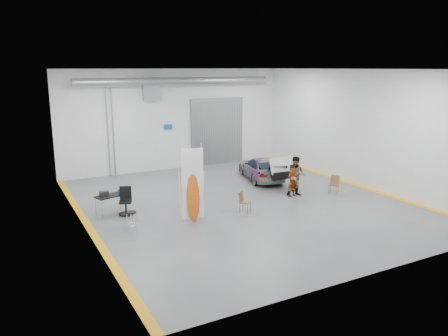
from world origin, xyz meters
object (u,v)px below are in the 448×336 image
surfboard_display (194,190)px  folding_chair_far (333,188)px  person_a (293,181)px  office_chair (125,203)px  person_b (296,176)px  person_c (296,175)px  shop_stool (132,221)px  folding_chair_near (245,206)px  work_table (109,195)px  sedan_car (261,168)px

surfboard_display → folding_chair_far: 7.71m
person_a → office_chair: 7.93m
person_b → folding_chair_far: person_b is taller
person_c → office_chair: 8.52m
shop_stool → office_chair: office_chair is taller
surfboard_display → folding_chair_near: size_ratio=3.54×
person_b → work_table: size_ratio=1.37×
person_c → shop_stool: size_ratio=2.22×
person_c → shop_stool: (-8.80, -1.47, -0.47)m
shop_stool → person_b: bearing=5.8°
person_b → surfboard_display: (-5.83, -1.00, 0.32)m
person_a → folding_chair_far: bearing=-29.2°
person_c → folding_chair_far: (1.38, -1.24, -0.56)m
person_b → office_chair: (-8.07, 1.13, -0.45)m
folding_chair_near → sedan_car: bearing=12.3°
person_c → work_table: person_c is taller
shop_stool → folding_chair_far: bearing=1.3°
person_c → work_table: (-9.05, 0.91, -0.04)m
surfboard_display → office_chair: 3.18m
person_a → surfboard_display: bearing=176.9°
person_a → work_table: bearing=156.6°
work_table → person_c: bearing=-5.7°
person_a → surfboard_display: size_ratio=0.49×
folding_chair_near → office_chair: size_ratio=0.77×
person_b → work_table: bearing=-164.2°
person_b → person_c: (0.43, 0.62, -0.12)m
person_b → sedan_car: bearing=112.0°
person_b → folding_chair_near: bearing=-137.8°
person_c → sedan_car: bearing=-94.7°
person_a → sedan_car: bearing=69.6°
person_c → surfboard_display: (-6.25, -1.62, 0.44)m
surfboard_display → office_chair: bearing=147.1°
work_table → surfboard_display: bearing=-42.1°
work_table → office_chair: 0.75m
surfboard_display → folding_chair_near: 2.56m
person_b → shop_stool: bearing=-148.3°
shop_stool → sedan_car: bearing=26.7°
surfboard_display → work_table: (-2.80, 2.53, -0.48)m
person_b → folding_chair_far: size_ratio=2.14×
surfboard_display → work_table: surfboard_display is taller
office_chair → person_b: bearing=12.5°
person_b → surfboard_display: 5.92m
person_a → folding_chair_near: person_a is taller
folding_chair_near → folding_chair_far: size_ratio=1.00×
person_b → work_table: person_b is taller
surfboard_display → folding_chair_far: bearing=13.5°
office_chair → sedan_car: bearing=36.2°
surfboard_display → shop_stool: size_ratio=4.17×
sedan_car → work_table: (-8.86, -1.94, 0.20)m
person_b → folding_chair_near: 3.68m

